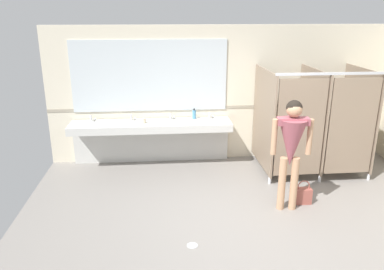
{
  "coord_description": "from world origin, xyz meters",
  "views": [
    {
      "loc": [
        -1.35,
        -4.64,
        2.87
      ],
      "look_at": [
        -0.89,
        0.63,
        1.12
      ],
      "focal_mm": 35.69,
      "sensor_mm": 36.0,
      "label": 1
    }
  ],
  "objects_px": {
    "soap_dispenser": "(194,114)",
    "person_standing": "(291,142)",
    "handbag": "(303,195)",
    "paper_cup": "(144,121)"
  },
  "relations": [
    {
      "from": "handbag",
      "to": "soap_dispenser",
      "type": "height_order",
      "value": "soap_dispenser"
    },
    {
      "from": "handbag",
      "to": "soap_dispenser",
      "type": "distance_m",
      "value": 2.56
    },
    {
      "from": "soap_dispenser",
      "to": "handbag",
      "type": "bearing_deg",
      "value": -51.3
    },
    {
      "from": "handbag",
      "to": "paper_cup",
      "type": "relative_size",
      "value": 4.04
    },
    {
      "from": "person_standing",
      "to": "soap_dispenser",
      "type": "relative_size",
      "value": 8.34
    },
    {
      "from": "person_standing",
      "to": "handbag",
      "type": "xyz_separation_m",
      "value": [
        0.31,
        0.15,
        -0.93
      ]
    },
    {
      "from": "paper_cup",
      "to": "soap_dispenser",
      "type": "bearing_deg",
      "value": 13.13
    },
    {
      "from": "person_standing",
      "to": "paper_cup",
      "type": "height_order",
      "value": "person_standing"
    },
    {
      "from": "soap_dispenser",
      "to": "person_standing",
      "type": "bearing_deg",
      "value": -59.33
    },
    {
      "from": "handbag",
      "to": "paper_cup",
      "type": "distance_m",
      "value": 3.08
    }
  ]
}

